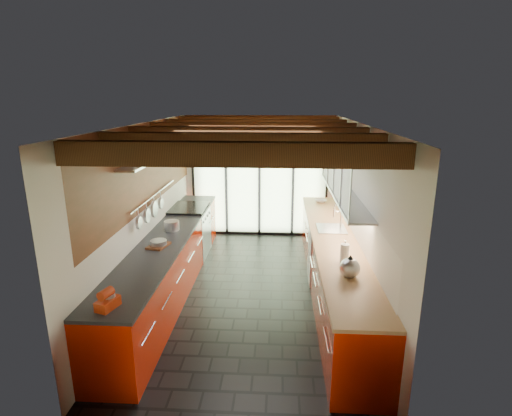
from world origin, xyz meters
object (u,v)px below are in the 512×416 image
at_px(kettle, 350,267).
at_px(stand_mixer, 108,300).
at_px(paper_towel, 345,254).
at_px(bowl, 321,201).
at_px(soap_bottle, 344,256).

bearing_deg(kettle, stand_mixer, -160.97).
height_order(stand_mixer, paper_towel, paper_towel).
distance_m(paper_towel, bowl, 3.06).
height_order(soap_bottle, bowl, soap_bottle).
xyz_separation_m(stand_mixer, bowl, (2.54, 4.34, -0.06)).
xyz_separation_m(paper_towel, bowl, (-0.00, 3.05, -0.10)).
distance_m(soap_bottle, bowl, 3.03).
bearing_deg(soap_bottle, paper_towel, -90.00).
bearing_deg(kettle, bowl, 90.00).
distance_m(paper_towel, soap_bottle, 0.04).
distance_m(stand_mixer, paper_towel, 2.85).
height_order(paper_towel, soap_bottle, paper_towel).
xyz_separation_m(kettle, paper_towel, (0.00, 0.41, 0.00)).
distance_m(kettle, bowl, 3.46).
relative_size(paper_towel, bowl, 1.32).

